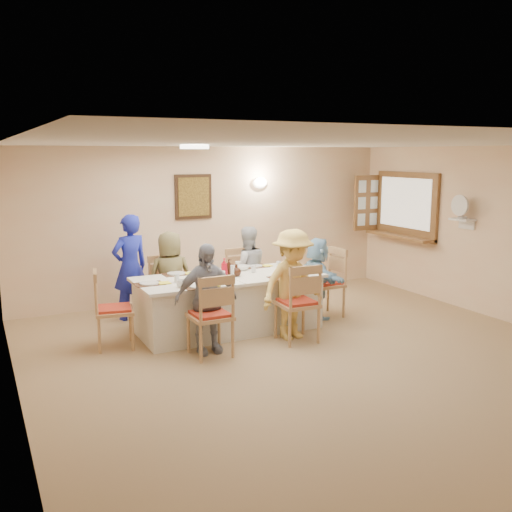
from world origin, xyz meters
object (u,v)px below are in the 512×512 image
desk_fan (461,210)px  condiment_ketchup (224,267)px  dining_table (229,303)px  chair_front_left (210,314)px  chair_back_left (168,289)px  diner_right_end (317,278)px  diner_back_left (170,278)px  diner_front_right (293,285)px  chair_right_end (325,282)px  diner_front_left (206,299)px  caregiver (130,267)px  chair_left_end (114,309)px  diner_back_right (247,270)px  serving_hatch (406,206)px  chair_back_right (244,280)px  chair_front_right (297,302)px

desk_fan → condiment_ketchup: size_ratio=1.22×
dining_table → chair_front_left: size_ratio=2.46×
chair_back_left → diner_right_end: bearing=-30.4°
diner_back_left → diner_front_right: bearing=132.2°
chair_right_end → diner_front_left: size_ratio=0.76×
diner_front_right → caregiver: bearing=124.1°
desk_fan → chair_back_left: bearing=161.6°
chair_left_end → diner_front_right: diner_front_right is taller
desk_fan → chair_back_left: desk_fan is taller
dining_table → diner_back_right: size_ratio=1.90×
chair_front_left → diner_front_left: (0.00, 0.12, 0.16)m
dining_table → chair_front_left: chair_front_left is taller
chair_front_left → caregiver: size_ratio=0.66×
chair_front_left → chair_right_end: chair_right_end is taller
chair_back_left → diner_right_end: size_ratio=0.80×
diner_front_left → condiment_ketchup: diner_front_left is taller
chair_back_left → condiment_ketchup: condiment_ketchup is taller
chair_left_end → chair_right_end: bearing=-79.4°
serving_hatch → condiment_ketchup: 3.87m
dining_table → chair_back_left: size_ratio=2.64×
chair_back_left → chair_back_right: bearing=-8.8°
chair_left_end → condiment_ketchup: 1.54m
chair_front_left → diner_front_right: (1.20, 0.12, 0.21)m
serving_hatch → chair_back_left: 4.42m
diner_front_right → diner_right_end: 1.07m
chair_front_right → chair_left_end: (-2.15, 0.80, -0.02)m
chair_front_left → condiment_ketchup: 1.06m
chair_front_right → caregiver: (-1.65, 1.95, 0.25)m
chair_front_left → diner_front_left: bearing=-90.5°
condiment_ketchup → chair_right_end: bearing=-0.9°
serving_hatch → chair_right_end: bearing=-160.6°
desk_fan → chair_back_left: size_ratio=0.32×
diner_front_left → caregiver: (-0.45, 1.83, 0.10)m
desk_fan → chair_left_end: desk_fan is taller
desk_fan → diner_front_right: 3.10m
diner_back_right → caregiver: (-1.65, 0.47, 0.11)m
chair_left_end → diner_back_left: 1.18m
diner_front_left → chair_right_end: bearing=17.9°
chair_front_left → chair_right_end: size_ratio=1.00×
desk_fan → diner_back_left: bearing=163.1°
desk_fan → chair_front_left: size_ratio=0.29×
chair_back_left → chair_back_right: size_ratio=0.99×
chair_left_end → diner_back_right: 2.26m
diner_back_left → diner_back_right: bearing=-179.2°
desk_fan → diner_back_left: size_ratio=0.23×
chair_right_end → caregiver: 2.85m
chair_back_right → caregiver: bearing=167.3°
chair_back_right → caregiver: size_ratio=0.62×
dining_table → chair_back_right: (0.60, 0.80, 0.10)m
diner_back_left → diner_back_right: 1.20m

